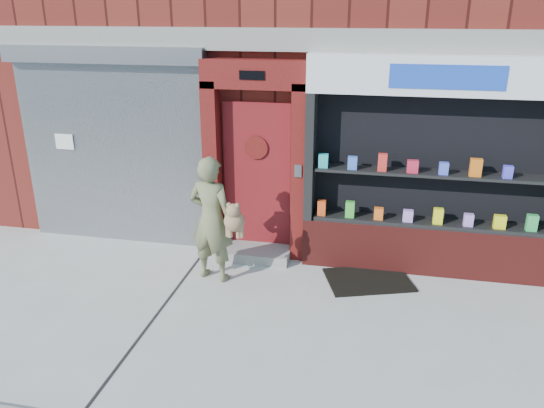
# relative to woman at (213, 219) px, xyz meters

# --- Properties ---
(ground) EXTENTS (80.00, 80.00, 0.00)m
(ground) POSITION_rel_woman_xyz_m (1.13, -0.96, -0.88)
(ground) COLOR #9E9E99
(ground) RESTS_ON ground
(shutter_bay) EXTENTS (3.10, 0.30, 3.04)m
(shutter_bay) POSITION_rel_woman_xyz_m (-1.87, 0.97, 0.84)
(shutter_bay) COLOR gray
(shutter_bay) RESTS_ON ground
(red_door_bay) EXTENTS (1.52, 0.58, 2.90)m
(red_door_bay) POSITION_rel_woman_xyz_m (0.38, 0.90, 0.58)
(red_door_bay) COLOR #4E0E0D
(red_door_bay) RESTS_ON ground
(pharmacy_bay) EXTENTS (3.50, 0.41, 3.00)m
(pharmacy_bay) POSITION_rel_woman_xyz_m (2.88, 0.86, 0.49)
(pharmacy_bay) COLOR maroon
(pharmacy_bay) RESTS_ON ground
(woman) EXTENTS (0.86, 0.58, 1.75)m
(woman) POSITION_rel_woman_xyz_m (0.00, 0.00, 0.00)
(woman) COLOR #666A45
(woman) RESTS_ON ground
(doormat) EXTENTS (1.32, 1.11, 0.03)m
(doormat) POSITION_rel_woman_xyz_m (2.11, 0.34, -0.87)
(doormat) COLOR black
(doormat) RESTS_ON ground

